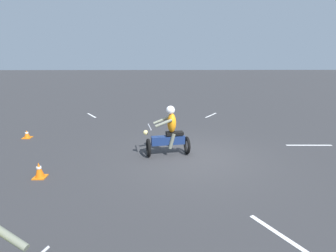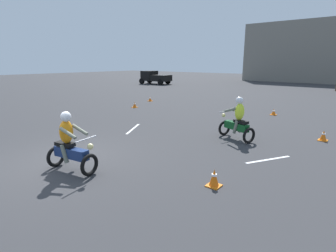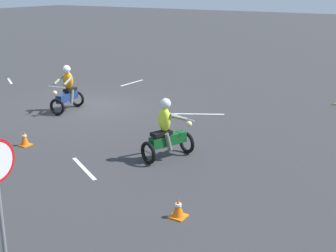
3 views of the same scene
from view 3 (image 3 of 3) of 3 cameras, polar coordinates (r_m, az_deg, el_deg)
name	(u,v)px [view 3 (image 3 of 3)]	position (r m, az deg, el deg)	size (l,w,h in m)	color
ground_plane	(88,106)	(17.97, -9.68, 2.36)	(120.00, 120.00, 0.00)	#333335
motorcycle_rider_foreground	(67,91)	(17.38, -12.18, 4.19)	(1.55, 0.87, 1.66)	black
motorcycle_rider_background	(167,133)	(12.27, -0.13, -0.81)	(1.55, 1.06, 1.66)	black
traffic_cone_near_right	(24,138)	(14.04, -17.10, -1.47)	(0.32, 0.32, 0.44)	orange
traffic_cone_far_center	(178,208)	(9.46, 1.26, -10.00)	(0.32, 0.32, 0.40)	orange
lane_stripe_ne	(84,168)	(12.05, -10.22, -5.10)	(0.10, 1.65, 0.01)	silver
lane_stripe_nw	(198,114)	(16.72, 3.71, 1.48)	(0.10, 1.84, 0.01)	silver
lane_stripe_w	(132,83)	(21.99, -4.41, 5.27)	(0.10, 1.68, 0.01)	silver
lane_stripe_sw	(10,81)	(23.60, -18.73, 5.23)	(0.10, 1.43, 0.01)	silver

